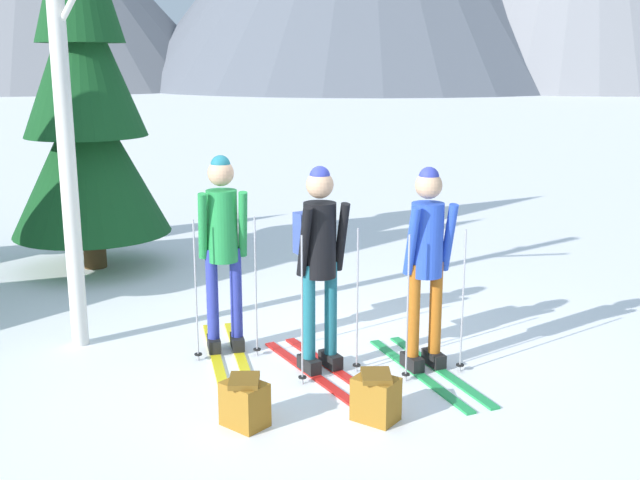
# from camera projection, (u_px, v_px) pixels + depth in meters

# --- Properties ---
(ground_plane) EXTENTS (400.00, 400.00, 0.00)m
(ground_plane) POSITION_uv_depth(u_px,v_px,m) (309.00, 359.00, 7.09)
(ground_plane) COLOR white
(skier_in_green) EXTENTS (0.64, 1.68, 1.85)m
(skier_in_green) POSITION_uv_depth(u_px,v_px,m) (223.00, 241.00, 7.06)
(skier_in_green) COLOR yellow
(skier_in_green) RESTS_ON ground
(skier_in_black) EXTENTS (1.12, 1.72, 1.82)m
(skier_in_black) POSITION_uv_depth(u_px,v_px,m) (319.00, 257.00, 6.61)
(skier_in_black) COLOR red
(skier_in_black) RESTS_ON ground
(skier_in_blue) EXTENTS (0.90, 1.70, 1.80)m
(skier_in_blue) POSITION_uv_depth(u_px,v_px,m) (427.00, 260.00, 6.64)
(skier_in_blue) COLOR green
(skier_in_blue) RESTS_ON ground
(pine_tree_near) EXTENTS (2.01, 2.01, 4.86)m
(pine_tree_near) POSITION_uv_depth(u_px,v_px,m) (84.00, 96.00, 9.71)
(pine_tree_near) COLOR #51381E
(pine_tree_near) RESTS_ON ground
(birch_tree_tall) EXTENTS (0.82, 0.59, 4.01)m
(birch_tree_tall) POSITION_uv_depth(u_px,v_px,m) (65.00, 128.00, 6.99)
(birch_tree_tall) COLOR silver
(birch_tree_tall) RESTS_ON ground
(backpack_on_snow_front) EXTENTS (0.40, 0.38, 0.38)m
(backpack_on_snow_front) POSITION_uv_depth(u_px,v_px,m) (376.00, 397.00, 5.86)
(backpack_on_snow_front) COLOR #99661E
(backpack_on_snow_front) RESTS_ON ground
(backpack_on_snow_beside) EXTENTS (0.40, 0.39, 0.38)m
(backpack_on_snow_beside) POSITION_uv_depth(u_px,v_px,m) (245.00, 402.00, 5.78)
(backpack_on_snow_beside) COLOR #99661E
(backpack_on_snow_beside) RESTS_ON ground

